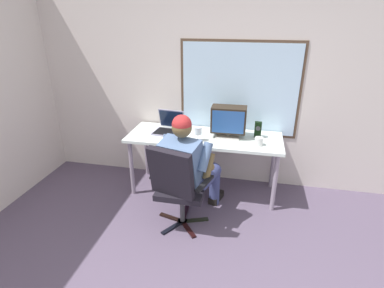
{
  "coord_description": "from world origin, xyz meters",
  "views": [
    {
      "loc": [
        0.31,
        -1.19,
        2.05
      ],
      "look_at": [
        -0.29,
        1.67,
        0.76
      ],
      "focal_mm": 28.27,
      "sensor_mm": 36.0,
      "label": 1
    }
  ],
  "objects_px": {
    "person_seated": "(189,164)",
    "crt_monitor": "(229,120)",
    "laptop": "(169,126)",
    "desk_speaker": "(258,130)",
    "desk": "(204,142)",
    "wine_glass": "(198,131)",
    "office_chair": "(177,184)",
    "coffee_mug": "(259,141)"
  },
  "relations": [
    {
      "from": "person_seated",
      "to": "crt_monitor",
      "type": "xyz_separation_m",
      "value": [
        0.34,
        0.56,
        0.31
      ]
    },
    {
      "from": "crt_monitor",
      "to": "laptop",
      "type": "relative_size",
      "value": 1.1
    },
    {
      "from": "person_seated",
      "to": "desk_speaker",
      "type": "xyz_separation_m",
      "value": [
        0.67,
        0.61,
        0.21
      ]
    },
    {
      "from": "desk",
      "to": "wine_glass",
      "type": "height_order",
      "value": "wine_glass"
    },
    {
      "from": "desk_speaker",
      "to": "person_seated",
      "type": "bearing_deg",
      "value": -137.66
    },
    {
      "from": "office_chair",
      "to": "desk_speaker",
      "type": "xyz_separation_m",
      "value": [
        0.73,
        0.86,
        0.29
      ]
    },
    {
      "from": "coffee_mug",
      "to": "crt_monitor",
      "type": "bearing_deg",
      "value": 153.04
    },
    {
      "from": "person_seated",
      "to": "desk",
      "type": "bearing_deg",
      "value": 82.41
    },
    {
      "from": "laptop",
      "to": "wine_glass",
      "type": "xyz_separation_m",
      "value": [
        0.39,
        -0.22,
        0.05
      ]
    },
    {
      "from": "person_seated",
      "to": "desk_speaker",
      "type": "distance_m",
      "value": 0.93
    },
    {
      "from": "coffee_mug",
      "to": "desk",
      "type": "bearing_deg",
      "value": 167.34
    },
    {
      "from": "desk",
      "to": "desk_speaker",
      "type": "distance_m",
      "value": 0.63
    },
    {
      "from": "office_chair",
      "to": "person_seated",
      "type": "bearing_deg",
      "value": 76.08
    },
    {
      "from": "person_seated",
      "to": "wine_glass",
      "type": "xyz_separation_m",
      "value": [
        0.02,
        0.37,
        0.22
      ]
    },
    {
      "from": "desk_speaker",
      "to": "coffee_mug",
      "type": "height_order",
      "value": "desk_speaker"
    },
    {
      "from": "crt_monitor",
      "to": "desk",
      "type": "bearing_deg",
      "value": -171.86
    },
    {
      "from": "desk",
      "to": "crt_monitor",
      "type": "relative_size",
      "value": 4.52
    },
    {
      "from": "crt_monitor",
      "to": "laptop",
      "type": "height_order",
      "value": "crt_monitor"
    },
    {
      "from": "laptop",
      "to": "wine_glass",
      "type": "bearing_deg",
      "value": -29.2
    },
    {
      "from": "coffee_mug",
      "to": "desk_speaker",
      "type": "bearing_deg",
      "value": 93.86
    },
    {
      "from": "laptop",
      "to": "office_chair",
      "type": "bearing_deg",
      "value": -70.1
    },
    {
      "from": "desk",
      "to": "crt_monitor",
      "type": "distance_m",
      "value": 0.38
    },
    {
      "from": "office_chair",
      "to": "laptop",
      "type": "height_order",
      "value": "laptop"
    },
    {
      "from": "office_chair",
      "to": "crt_monitor",
      "type": "bearing_deg",
      "value": 63.71
    },
    {
      "from": "crt_monitor",
      "to": "wine_glass",
      "type": "distance_m",
      "value": 0.38
    },
    {
      "from": "office_chair",
      "to": "person_seated",
      "type": "relative_size",
      "value": 0.79
    },
    {
      "from": "person_seated",
      "to": "coffee_mug",
      "type": "bearing_deg",
      "value": 29.06
    },
    {
      "from": "laptop",
      "to": "coffee_mug",
      "type": "height_order",
      "value": "laptop"
    },
    {
      "from": "laptop",
      "to": "desk",
      "type": "bearing_deg",
      "value": -9.06
    },
    {
      "from": "desk",
      "to": "office_chair",
      "type": "distance_m",
      "value": 0.8
    },
    {
      "from": "desk_speaker",
      "to": "coffee_mug",
      "type": "xyz_separation_m",
      "value": [
        0.02,
        -0.23,
        -0.05
      ]
    },
    {
      "from": "crt_monitor",
      "to": "desk_speaker",
      "type": "bearing_deg",
      "value": 9.04
    },
    {
      "from": "person_seated",
      "to": "desk_speaker",
      "type": "bearing_deg",
      "value": 42.34
    },
    {
      "from": "wine_glass",
      "to": "coffee_mug",
      "type": "xyz_separation_m",
      "value": [
        0.66,
        0.01,
        -0.07
      ]
    },
    {
      "from": "crt_monitor",
      "to": "person_seated",
      "type": "bearing_deg",
      "value": -121.2
    },
    {
      "from": "office_chair",
      "to": "laptop",
      "type": "relative_size",
      "value": 2.62
    },
    {
      "from": "office_chair",
      "to": "wine_glass",
      "type": "height_order",
      "value": "office_chair"
    },
    {
      "from": "office_chair",
      "to": "crt_monitor",
      "type": "xyz_separation_m",
      "value": [
        0.4,
        0.81,
        0.4
      ]
    },
    {
      "from": "crt_monitor",
      "to": "wine_glass",
      "type": "relative_size",
      "value": 2.47
    },
    {
      "from": "desk",
      "to": "laptop",
      "type": "height_order",
      "value": "laptop"
    },
    {
      "from": "laptop",
      "to": "coffee_mug",
      "type": "distance_m",
      "value": 1.07
    },
    {
      "from": "desk",
      "to": "coffee_mug",
      "type": "relative_size",
      "value": 19.89
    }
  ]
}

